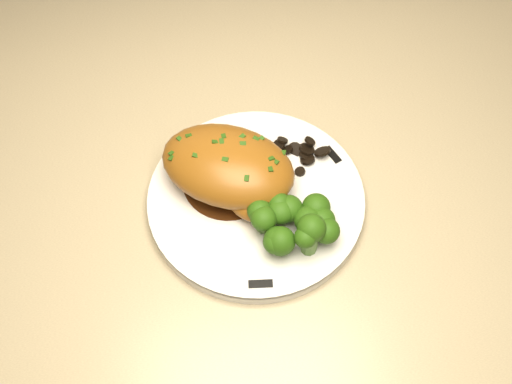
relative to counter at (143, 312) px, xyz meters
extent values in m
cube|color=#4E3923|center=(0.00, 0.00, -0.02)|extent=(2.09, 0.68, 0.90)
cube|color=tan|center=(0.00, 0.00, 0.45)|extent=(2.15, 0.71, 0.03)
cylinder|color=silver|center=(0.19, -0.09, 0.47)|extent=(0.31, 0.31, 0.02)
cube|color=black|center=(0.28, -0.05, 0.48)|extent=(0.02, 0.03, 0.00)
cube|color=black|center=(0.11, -0.02, 0.48)|extent=(0.02, 0.02, 0.00)
cube|color=black|center=(0.18, -0.19, 0.48)|extent=(0.03, 0.01, 0.00)
cylinder|color=#341909|center=(0.16, -0.06, 0.48)|extent=(0.10, 0.10, 0.00)
ellipsoid|color=#915719|center=(0.16, -0.06, 0.51)|extent=(0.18, 0.16, 0.06)
ellipsoid|color=#915719|center=(0.19, -0.10, 0.49)|extent=(0.08, 0.08, 0.03)
cube|color=#21440E|center=(0.13, -0.04, 0.53)|extent=(0.01, 0.00, 0.00)
cube|color=#21440E|center=(0.14, -0.04, 0.53)|extent=(0.01, 0.00, 0.00)
cube|color=#21440E|center=(0.16, -0.05, 0.53)|extent=(0.01, 0.00, 0.00)
cube|color=#21440E|center=(0.17, -0.06, 0.53)|extent=(0.01, 0.00, 0.00)
cube|color=#21440E|center=(0.19, -0.07, 0.53)|extent=(0.01, 0.00, 0.00)
cube|color=#21440E|center=(0.20, -0.08, 0.53)|extent=(0.01, 0.00, 0.00)
cylinder|color=black|center=(0.26, -0.04, 0.48)|extent=(0.01, 0.01, 0.01)
cylinder|color=black|center=(0.26, -0.03, 0.48)|extent=(0.02, 0.02, 0.01)
cylinder|color=black|center=(0.26, -0.03, 0.48)|extent=(0.02, 0.02, 0.01)
cylinder|color=black|center=(0.25, -0.03, 0.48)|extent=(0.02, 0.02, 0.01)
cylinder|color=black|center=(0.24, -0.02, 0.48)|extent=(0.02, 0.02, 0.01)
cylinder|color=black|center=(0.23, -0.02, 0.48)|extent=(0.02, 0.02, 0.01)
cylinder|color=black|center=(0.22, -0.03, 0.48)|extent=(0.02, 0.02, 0.01)
cylinder|color=black|center=(0.22, -0.03, 0.48)|extent=(0.02, 0.02, 0.00)
cylinder|color=black|center=(0.21, -0.03, 0.48)|extent=(0.02, 0.02, 0.01)
cylinder|color=black|center=(0.21, -0.04, 0.48)|extent=(0.02, 0.02, 0.01)
cylinder|color=black|center=(0.21, -0.05, 0.48)|extent=(0.02, 0.02, 0.01)
cylinder|color=black|center=(0.22, -0.05, 0.48)|extent=(0.02, 0.02, 0.01)
cylinder|color=black|center=(0.22, -0.05, 0.48)|extent=(0.02, 0.02, 0.01)
cylinder|color=black|center=(0.23, -0.06, 0.48)|extent=(0.02, 0.02, 0.01)
cylinder|color=black|center=(0.24, -0.06, 0.48)|extent=(0.02, 0.02, 0.01)
cylinder|color=black|center=(0.25, -0.05, 0.48)|extent=(0.02, 0.02, 0.01)
cylinder|color=black|center=(0.26, -0.05, 0.48)|extent=(0.03, 0.03, 0.01)
cylinder|color=black|center=(0.26, -0.05, 0.48)|extent=(0.02, 0.02, 0.01)
cylinder|color=#4E7933|center=(0.19, -0.13, 0.49)|extent=(0.02, 0.02, 0.02)
sphere|color=#173608|center=(0.19, -0.13, 0.50)|extent=(0.03, 0.03, 0.03)
cylinder|color=#4E7933|center=(0.21, -0.12, 0.49)|extent=(0.02, 0.02, 0.02)
sphere|color=#173608|center=(0.21, -0.12, 0.50)|extent=(0.03, 0.03, 0.03)
cylinder|color=#4E7933|center=(0.24, -0.13, 0.49)|extent=(0.02, 0.02, 0.02)
sphere|color=#173608|center=(0.24, -0.13, 0.50)|extent=(0.03, 0.03, 0.03)
cylinder|color=#4E7933|center=(0.20, -0.15, 0.49)|extent=(0.02, 0.02, 0.02)
sphere|color=#173608|center=(0.20, -0.15, 0.50)|extent=(0.03, 0.03, 0.03)
cylinder|color=#4E7933|center=(0.23, -0.16, 0.49)|extent=(0.02, 0.02, 0.02)
sphere|color=#173608|center=(0.23, -0.16, 0.50)|extent=(0.03, 0.03, 0.03)
cylinder|color=#4E7933|center=(0.25, -0.15, 0.49)|extent=(0.02, 0.02, 0.02)
sphere|color=#173608|center=(0.25, -0.15, 0.50)|extent=(0.03, 0.03, 0.03)
camera|label=1|loc=(0.13, -0.44, 1.07)|focal=45.00mm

